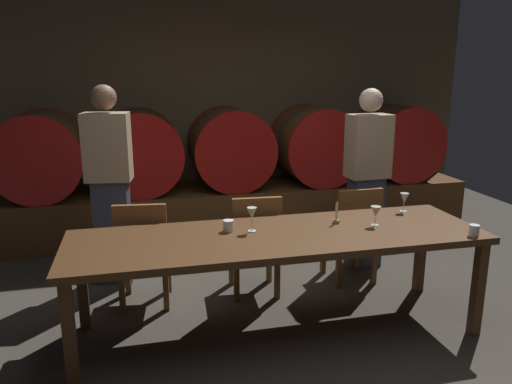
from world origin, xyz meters
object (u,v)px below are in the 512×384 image
object	(u,v)px
chair_right	(353,230)
guest_left	(110,184)
wine_barrel_far_left	(42,155)
chair_center	(255,240)
candle_center	(336,217)
wine_glass_left	(252,214)
cup_left	(228,226)
wine_barrel_right	(314,145)
dining_table	(278,242)
wine_barrel_center	(230,148)
cup_right	(474,230)
guest_right	(367,178)
wine_barrel_far_right	(395,142)
wine_glass_center	(376,212)
wine_barrel_left	(140,152)
wine_glass_right	(404,199)
chair_left	(143,249)

from	to	relation	value
chair_right	guest_left	bearing A→B (deg)	-16.10
wine_barrel_far_left	chair_center	xyz separation A→B (m)	(1.89, -1.77, -0.49)
candle_center	wine_glass_left	size ratio (longest dim) A/B	1.00
cup_left	wine_barrel_right	bearing A→B (deg)	56.94
wine_barrel_far_left	dining_table	xyz separation A→B (m)	(1.91, -2.39, -0.29)
chair_right	wine_barrel_right	bearing A→B (deg)	-100.29
wine_glass_left	cup_left	bearing A→B (deg)	165.06
wine_barrel_center	cup_right	bearing A→B (deg)	-66.66
dining_table	chair_center	bearing A→B (deg)	91.84
guest_right	chair_right	bearing A→B (deg)	48.59
guest_left	wine_glass_left	world-z (taller)	guest_left
wine_barrel_far_right	wine_glass_center	bearing A→B (deg)	-121.59
wine_barrel_left	chair_right	distance (m)	2.52
guest_left	wine_glass_right	distance (m)	2.48
wine_barrel_far_left	chair_left	bearing A→B (deg)	-60.68
guest_right	cup_left	bearing A→B (deg)	27.80
wine_barrel_right	wine_barrel_left	bearing A→B (deg)	180.00
chair_left	guest_right	bearing A→B (deg)	-162.67
wine_barrel_center	guest_left	distance (m)	1.75
wine_barrel_left	chair_left	world-z (taller)	wine_barrel_left
wine_barrel_center	wine_barrel_far_right	distance (m)	2.09
guest_left	wine_barrel_far_left	bearing A→B (deg)	-49.89
wine_barrel_right	guest_left	distance (m)	2.60
chair_center	wine_glass_right	size ratio (longest dim) A/B	5.79
wine_barrel_far_right	cup_left	world-z (taller)	wine_barrel_far_right
chair_right	guest_right	size ratio (longest dim) A/B	0.52
chair_right	guest_left	distance (m)	2.16
wine_barrel_far_left	chair_left	world-z (taller)	wine_barrel_far_left
wine_barrel_right	guest_right	distance (m)	1.38
chair_left	cup_right	distance (m)	2.45
wine_glass_left	wine_glass_center	world-z (taller)	wine_glass_left
dining_table	guest_right	bearing A→B (deg)	41.35
guest_left	wine_glass_right	world-z (taller)	guest_left
cup_right	chair_left	bearing A→B (deg)	156.01
guest_right	cup_left	world-z (taller)	guest_right
guest_right	cup_left	size ratio (longest dim) A/B	21.25
guest_right	wine_barrel_far_right	bearing A→B (deg)	-129.99
chair_center	candle_center	size ratio (longest dim) A/B	5.03
guest_right	wine_barrel_right	bearing A→B (deg)	-91.94
wine_barrel_far_right	wine_glass_right	xyz separation A→B (m)	(-1.07, -2.09, -0.12)
chair_center	chair_right	size ratio (longest dim) A/B	1.00
chair_right	guest_left	size ratio (longest dim) A/B	0.51
cup_right	wine_glass_center	bearing A→B (deg)	145.79
guest_left	wine_barrel_left	bearing A→B (deg)	-94.54
dining_table	cup_right	world-z (taller)	cup_right
wine_barrel_left	wine_barrel_right	distance (m)	2.04
wine_barrel_far_left	guest_left	bearing A→B (deg)	-58.16
guest_right	wine_glass_right	size ratio (longest dim) A/B	11.17
wine_barrel_far_right	chair_left	bearing A→B (deg)	-150.66
wine_barrel_far_right	chair_center	xyz separation A→B (m)	(-2.22, -1.77, -0.49)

